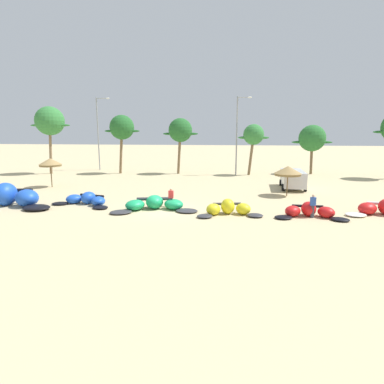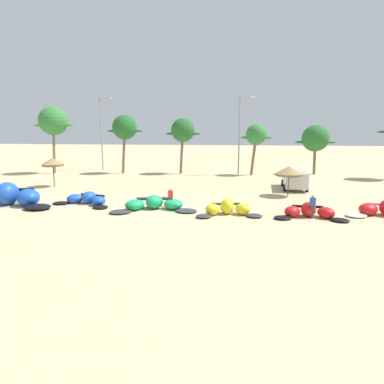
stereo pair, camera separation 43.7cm
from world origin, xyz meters
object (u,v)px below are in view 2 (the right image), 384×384
at_px(person_by_umbrellas, 312,206).
at_px(person_near_kites, 171,198).
at_px(parked_van, 294,178).
at_px(lamppost_west, 102,130).
at_px(kite_left, 87,199).
at_px(palm_center_right, 315,139).
at_px(kite_left_of_center, 154,204).
at_px(beach_umbrella_middle, 289,171).
at_px(kite_far_left, 5,197).
at_px(kite_center, 228,209).
at_px(lamppost_west_center, 240,132).
at_px(kite_right_of_center, 309,212).
at_px(palm_left, 125,128).
at_px(beach_umbrella_near_van, 53,162).
at_px(palm_center_left, 256,135).
at_px(palm_leftmost, 53,121).
at_px(palm_left_of_gap, 183,131).

bearing_deg(person_by_umbrellas, person_near_kites, 173.44).
relative_size(parked_van, lamppost_west, 0.49).
bearing_deg(kite_left, lamppost_west, 110.96).
xyz_separation_m(person_near_kites, palm_center_right, (14.99, 23.39, 4.08)).
height_order(kite_left_of_center, palm_center_right, palm_center_right).
xyz_separation_m(beach_umbrella_middle, lamppost_west, (-25.57, 17.79, 3.76)).
height_order(kite_far_left, kite_left_of_center, kite_far_left).
bearing_deg(person_near_kites, kite_left_of_center, -164.79).
bearing_deg(parked_van, lamppost_west, 153.18).
xyz_separation_m(kite_far_left, palm_center_right, (28.08, 24.39, 4.21)).
relative_size(kite_left, kite_center, 1.13).
distance_m(kite_left_of_center, kite_center, 5.57).
distance_m(kite_far_left, lamppost_west_center, 29.08).
relative_size(kite_right_of_center, palm_left, 0.62).
height_order(kite_right_of_center, person_near_kites, person_near_kites).
bearing_deg(beach_umbrella_near_van, person_by_umbrellas, -20.72).
distance_m(parked_van, person_by_umbrellas, 12.02).
relative_size(kite_center, palm_center_right, 0.70).
xyz_separation_m(parked_van, person_by_umbrellas, (-0.62, -12.00, -0.27)).
bearing_deg(kite_left_of_center, kite_left, 170.78).
xyz_separation_m(kite_left_of_center, beach_umbrella_near_van, (-13.33, 8.45, 2.23)).
relative_size(palm_center_left, palm_center_right, 1.01).
bearing_deg(person_near_kites, kite_right_of_center, -5.56).
bearing_deg(palm_left, kite_far_left, -95.34).
bearing_deg(lamppost_west, beach_umbrella_near_van, -84.30).
bearing_deg(lamppost_west, palm_leftmost, -130.12).
bearing_deg(kite_left, kite_center, -8.59).
relative_size(palm_left_of_gap, lamppost_west, 0.70).
relative_size(kite_left, palm_left_of_gap, 0.69).
xyz_separation_m(kite_left_of_center, kite_center, (5.52, -0.77, 0.02)).
relative_size(kite_far_left, person_near_kites, 5.17).
height_order(person_by_umbrellas, lamppost_west, lamppost_west).
distance_m(beach_umbrella_middle, lamppost_west_center, 15.79).
xyz_separation_m(kite_center, lamppost_west_center, (0.55, 22.38, 5.37)).
relative_size(person_near_kites, lamppost_west, 0.15).
distance_m(person_near_kites, palm_left_of_gap, 22.16).
xyz_separation_m(palm_leftmost, palm_center_right, (35.77, 4.51, -2.32)).
bearing_deg(parked_van, kite_center, -117.65).
relative_size(palm_center_right, lamppost_west_center, 0.65).
height_order(kite_right_of_center, beach_umbrella_near_van, beach_umbrella_near_van).
relative_size(kite_right_of_center, palm_leftmost, 0.55).
height_order(kite_center, person_near_kites, person_near_kites).
bearing_deg(kite_right_of_center, kite_center, -178.55).
bearing_deg(person_by_umbrellas, palm_left, 134.23).
xyz_separation_m(parked_van, person_near_kites, (-10.58, -10.86, -0.27)).
distance_m(palm_center_right, lamppost_west, 31.19).
bearing_deg(person_by_umbrellas, palm_center_left, 97.65).
height_order(palm_left, palm_center_right, palm_left).
distance_m(beach_umbrella_middle, parked_van, 4.59).
bearing_deg(lamppost_west_center, person_near_kites, -102.89).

